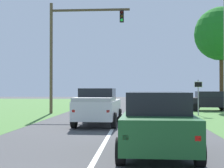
{
  "coord_description": "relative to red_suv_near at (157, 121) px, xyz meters",
  "views": [
    {
      "loc": [
        1.13,
        -4.6,
        2.01
      ],
      "look_at": [
        -0.44,
        17.64,
        2.29
      ],
      "focal_mm": 53.16,
      "sensor_mm": 36.0,
      "label": 1
    }
  ],
  "objects": [
    {
      "name": "red_suv_near",
      "position": [
        0.0,
        0.0,
        0.0
      ],
      "size": [
        2.37,
        4.84,
        1.89
      ],
      "color": "#194C23",
      "rests_on": "ground_plane"
    },
    {
      "name": "keep_moving_sign",
      "position": [
        3.94,
        14.52,
        0.69
      ],
      "size": [
        0.6,
        0.09,
        2.64
      ],
      "color": "gray",
      "rests_on": "ground_plane"
    },
    {
      "name": "crossing_suv_far",
      "position": [
        5.98,
        19.93,
        -0.09
      ],
      "size": [
        4.43,
        2.11,
        1.73
      ],
      "color": "black",
      "rests_on": "ground_plane"
    },
    {
      "name": "pickup_truck_lead",
      "position": [
        -2.7,
        7.71,
        0.02
      ],
      "size": [
        2.42,
        4.98,
        2.0
      ],
      "color": "silver",
      "rests_on": "ground_plane"
    },
    {
      "name": "oak_tree_right",
      "position": [
        7.31,
        21.16,
        6.07
      ],
      "size": [
        4.97,
        4.97,
        9.57
      ],
      "color": "#4C351E",
      "rests_on": "ground_plane"
    },
    {
      "name": "traffic_light",
      "position": [
        -5.91,
        15.74,
        4.66
      ],
      "size": [
        6.38,
        0.4,
        8.8
      ],
      "color": "brown",
      "rests_on": "ground_plane"
    },
    {
      "name": "ground_plane",
      "position": [
        -1.8,
        6.53,
        -1.0
      ],
      "size": [
        120.0,
        120.0,
        0.0
      ],
      "primitive_type": "plane",
      "color": "#424244"
    }
  ]
}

